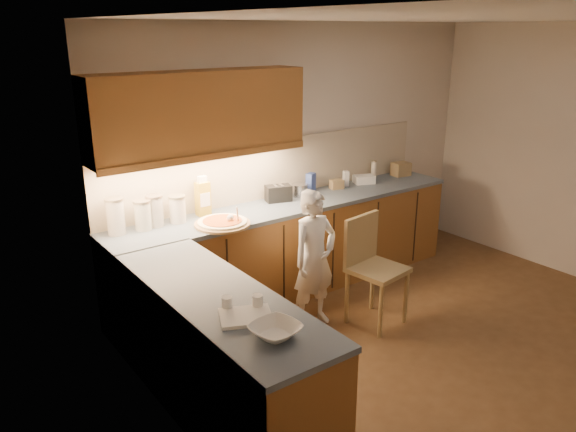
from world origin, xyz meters
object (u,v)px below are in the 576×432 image
(wooden_chair, at_px, (371,262))
(toaster, at_px, (278,193))
(pizza_on_board, at_px, (223,223))
(oil_jug, at_px, (203,197))
(child, at_px, (314,259))

(wooden_chair, xyz_separation_m, toaster, (-0.26, 1.05, 0.43))
(wooden_chair, height_order, toaster, toaster)
(pizza_on_board, distance_m, wooden_chair, 1.35)
(oil_jug, bearing_deg, wooden_chair, -46.10)
(pizza_on_board, xyz_separation_m, oil_jug, (-0.00, 0.34, 0.15))
(child, bearing_deg, pizza_on_board, 138.69)
(wooden_chair, height_order, oil_jug, oil_jug)
(pizza_on_board, bearing_deg, oil_jug, 90.07)
(child, distance_m, toaster, 0.90)
(wooden_chair, xyz_separation_m, oil_jug, (-1.06, 1.10, 0.52))
(pizza_on_board, relative_size, child, 0.39)
(pizza_on_board, relative_size, wooden_chair, 0.50)
(oil_jug, bearing_deg, pizza_on_board, -89.93)
(wooden_chair, bearing_deg, toaster, 95.53)
(pizza_on_board, height_order, oil_jug, oil_jug)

